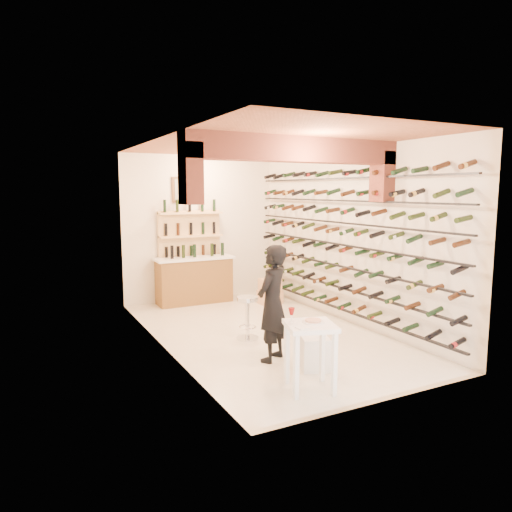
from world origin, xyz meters
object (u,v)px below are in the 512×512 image
at_px(white_stool, 315,353).
at_px(person, 272,303).
at_px(wine_rack, 338,239).
at_px(crate_lower, 270,297).
at_px(chrome_barstool, 248,315).
at_px(tasting_table, 310,336).
at_px(back_counter, 194,279).

xyz_separation_m(white_stool, person, (-0.35, 0.57, 0.61)).
distance_m(wine_rack, crate_lower, 2.34).
distance_m(wine_rack, chrome_barstool, 2.25).
relative_size(wine_rack, crate_lower, 11.81).
bearing_deg(wine_rack, white_stool, -133.52).
bearing_deg(white_stool, wine_rack, 46.48).
bearing_deg(wine_rack, crate_lower, 102.38).
xyz_separation_m(tasting_table, white_stool, (0.44, 0.53, -0.46)).
bearing_deg(back_counter, chrome_barstool, -91.99).
bearing_deg(chrome_barstool, person, -96.53).
height_order(back_counter, crate_lower, back_counter).
bearing_deg(wine_rack, tasting_table, -132.69).
distance_m(tasting_table, chrome_barstool, 2.19).
relative_size(wine_rack, back_counter, 3.35).
bearing_deg(back_counter, crate_lower, -29.70).
bearing_deg(tasting_table, wine_rack, 64.65).
height_order(wine_rack, white_stool, wine_rack).
bearing_deg(chrome_barstool, wine_rack, 5.03).
height_order(white_stool, chrome_barstool, chrome_barstool).
bearing_deg(white_stool, person, 121.15).
bearing_deg(wine_rack, chrome_barstool, -174.97).
xyz_separation_m(wine_rack, person, (-2.05, -1.22, -0.71)).
relative_size(tasting_table, crate_lower, 2.10).
bearing_deg(tasting_table, white_stool, 67.59).
height_order(back_counter, person, person).
distance_m(back_counter, person, 3.88).
distance_m(back_counter, white_stool, 4.45).
bearing_deg(wine_rack, person, -149.26).
relative_size(person, crate_lower, 3.48).
xyz_separation_m(wine_rack, chrome_barstool, (-1.93, -0.17, -1.14)).
height_order(wine_rack, chrome_barstool, wine_rack).
height_order(wine_rack, back_counter, wine_rack).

